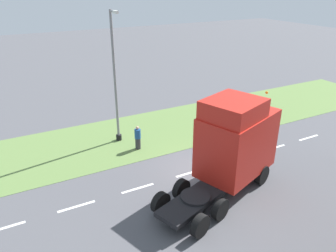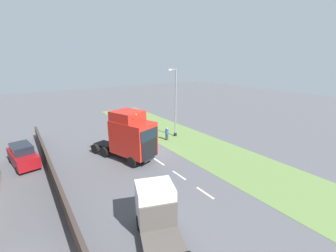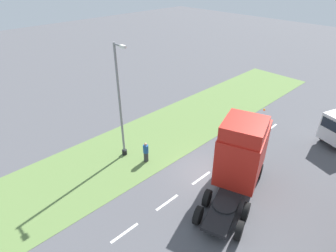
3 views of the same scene
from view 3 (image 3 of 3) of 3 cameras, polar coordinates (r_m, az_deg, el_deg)
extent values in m
plane|color=#515156|center=(19.89, 8.07, -9.51)|extent=(120.00, 120.00, 0.00)
cube|color=#607F42|center=(23.20, -3.51, -2.71)|extent=(7.00, 44.00, 0.01)
cube|color=white|center=(16.39, -8.79, -20.66)|extent=(0.16, 1.80, 0.00)
cube|color=white|center=(17.70, -0.16, -15.25)|extent=(0.16, 1.80, 0.00)
cube|color=white|center=(19.46, 6.76, -10.45)|extent=(0.16, 1.80, 0.00)
cube|color=white|center=(21.54, 12.27, -6.40)|extent=(0.16, 1.80, 0.00)
cube|color=white|center=(23.88, 16.69, -3.06)|extent=(0.16, 1.80, 0.00)
cube|color=white|center=(26.40, 20.27, -0.32)|extent=(0.16, 1.80, 0.00)
cube|color=black|center=(18.03, 12.92, -12.28)|extent=(3.76, 7.44, 0.24)
cube|color=red|center=(18.28, 14.90, -5.06)|extent=(3.71, 4.67, 3.16)
cube|color=black|center=(20.37, 16.00, -3.59)|extent=(2.02, 0.76, 1.77)
cube|color=black|center=(19.65, 16.56, -0.22)|extent=(2.14, 0.80, 1.01)
cube|color=red|center=(16.69, 15.32, -0.48)|extent=(3.12, 3.29, 0.90)
sphere|color=orange|center=(17.99, 18.98, 3.14)|extent=(0.14, 0.14, 0.14)
cylinder|color=black|center=(16.71, 11.43, -15.39)|extent=(1.75, 1.75, 0.12)
cylinder|color=black|center=(20.26, 11.67, -7.16)|extent=(0.65, 1.09, 1.04)
cylinder|color=black|center=(20.01, 18.04, -8.76)|extent=(0.65, 1.09, 1.04)
cylinder|color=black|center=(17.38, 7.95, -14.28)|extent=(0.65, 1.09, 1.04)
cylinder|color=black|center=(17.09, 15.52, -16.34)|extent=(0.65, 1.09, 1.04)
cylinder|color=black|center=(16.40, 6.13, -17.60)|extent=(0.65, 1.09, 1.04)
cylinder|color=black|center=(16.09, 14.27, -19.91)|extent=(0.65, 1.09, 1.04)
cube|color=black|center=(24.25, 30.40, 0.01)|extent=(1.74, 0.65, 0.77)
cylinder|color=black|center=(26.17, 29.10, -1.76)|extent=(0.49, 0.83, 0.80)
cylinder|color=black|center=(21.58, -8.82, -5.28)|extent=(0.37, 0.37, 0.40)
cylinder|color=gray|center=(19.54, -9.74, 4.34)|extent=(0.17, 0.17, 8.43)
cylinder|color=gray|center=(17.78, -10.05, 15.88)|extent=(0.90, 0.12, 0.12)
cube|color=silver|center=(17.42, -9.16, 15.66)|extent=(0.44, 0.20, 0.16)
cylinder|color=#333338|center=(20.63, -4.47, -6.22)|extent=(0.34, 0.34, 0.77)
cylinder|color=#1E4C8C|center=(20.23, -4.55, -4.67)|extent=(0.39, 0.39, 0.61)
sphere|color=tan|center=(20.00, -4.60, -3.71)|extent=(0.21, 0.21, 0.21)
camera|label=1|loc=(6.13, 83.88, -27.00)|focal=35.00mm
camera|label=2|loc=(32.00, 50.38, 14.23)|focal=24.00mm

